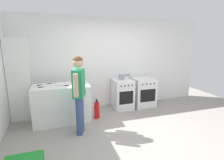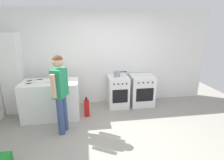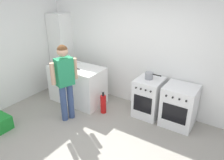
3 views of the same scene
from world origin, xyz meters
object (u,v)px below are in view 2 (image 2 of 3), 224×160
at_px(knife_bread, 34,80).
at_px(knife_utility, 42,79).
at_px(oven_right, 141,90).
at_px(pot, 117,74).
at_px(knife_chef, 51,82).
at_px(fire_extinguisher, 87,108).
at_px(larder_cabinet, 13,74).
at_px(person, 60,88).
at_px(knife_paring, 30,83).
at_px(oven_left, 118,91).

height_order(knife_bread, knife_utility, same).
xyz_separation_m(oven_right, knife_bread, (-2.76, -0.19, 0.48)).
distance_m(oven_right, pot, 0.85).
relative_size(oven_right, knife_chef, 2.73).
height_order(pot, fire_extinguisher, pot).
bearing_deg(larder_cabinet, knife_utility, -18.97).
bearing_deg(knife_utility, person, -59.66).
xyz_separation_m(pot, knife_paring, (-2.08, -0.45, -0.02)).
bearing_deg(oven_left, larder_cabinet, 177.79).
distance_m(oven_left, knife_chef, 1.78).
relative_size(knife_paring, knife_chef, 0.66).
height_order(oven_left, larder_cabinet, larder_cabinet).
bearing_deg(person, knife_bread, 129.10).
relative_size(pot, knife_bread, 1.08).
height_order(knife_utility, knife_paring, same).
height_order(knife_chef, fire_extinguisher, knife_chef).
distance_m(knife_bread, larder_cabinet, 0.64).
bearing_deg(pot, oven_left, -10.63).
xyz_separation_m(knife_bread, larder_cabinet, (-0.56, 0.30, 0.10)).
bearing_deg(knife_bread, person, -50.90).
bearing_deg(oven_left, pot, 169.37).
relative_size(knife_paring, larder_cabinet, 0.10).
height_order(knife_utility, person, person).
height_order(oven_left, knife_paring, knife_paring).
bearing_deg(oven_right, larder_cabinet, 178.24).
relative_size(pot, knife_utility, 1.40).
relative_size(oven_left, knife_utility, 3.40).
bearing_deg(person, knife_chef, 114.65).
bearing_deg(fire_extinguisher, oven_right, 17.29).
bearing_deg(fire_extinguisher, larder_cabinet, 161.95).
xyz_separation_m(oven_right, knife_paring, (-2.77, -0.44, 0.48)).
distance_m(oven_left, fire_extinguisher, 1.01).
distance_m(knife_utility, person, 1.09).
xyz_separation_m(knife_utility, knife_chef, (0.26, -0.30, -0.00)).
distance_m(knife_bread, knife_chef, 0.51).
distance_m(pot, knife_bread, 2.07).
height_order(knife_bread, knife_paring, same).
xyz_separation_m(knife_utility, larder_cabinet, (-0.74, 0.25, 0.10)).
relative_size(oven_left, knife_paring, 4.16).
distance_m(knife_paring, larder_cabinet, 0.78).
relative_size(oven_right, knife_utility, 3.40).
distance_m(person, larder_cabinet, 1.75).
bearing_deg(knife_paring, pot, 12.19).
xyz_separation_m(person, fire_extinguisher, (0.49, 0.61, -0.75)).
xyz_separation_m(oven_left, knife_chef, (-1.65, -0.46, 0.48)).
bearing_deg(knife_bread, oven_right, 4.03).
bearing_deg(fire_extinguisher, knife_bread, 166.90).
bearing_deg(larder_cabinet, person, -42.77).
bearing_deg(oven_right, knife_paring, -170.92).
bearing_deg(oven_right, pot, 179.54).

